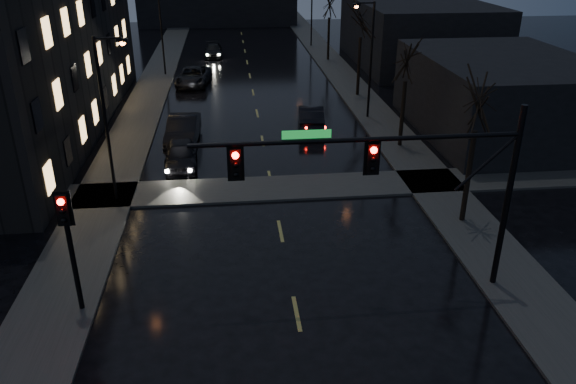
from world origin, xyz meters
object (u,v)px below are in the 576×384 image
object	(u,v)px
oncoming_car_c	(193,76)
lead_car	(311,116)
oncoming_car_a	(181,154)
oncoming_car_b	(183,130)
oncoming_car_d	(213,50)

from	to	relation	value
oncoming_car_c	lead_car	distance (m)	15.25
oncoming_car_a	oncoming_car_b	xyz separation A→B (m)	(-0.13, 3.96, 0.11)
oncoming_car_a	oncoming_car_c	distance (m)	18.91
oncoming_car_a	oncoming_car_b	world-z (taller)	oncoming_car_b
oncoming_car_a	lead_car	xyz separation A→B (m)	(8.28, 6.20, 0.04)
oncoming_car_c	oncoming_car_d	bearing A→B (deg)	89.73
oncoming_car_a	lead_car	size ratio (longest dim) A/B	0.92
oncoming_car_a	oncoming_car_d	distance (m)	31.06
oncoming_car_c	lead_car	size ratio (longest dim) A/B	1.18
oncoming_car_a	oncoming_car_c	bearing A→B (deg)	87.69
oncoming_car_b	lead_car	world-z (taller)	oncoming_car_b
oncoming_car_a	oncoming_car_b	size ratio (longest dim) A/B	0.84
oncoming_car_b	oncoming_car_d	distance (m)	27.12
oncoming_car_a	oncoming_car_c	xyz separation A→B (m)	(-0.15, 18.91, 0.03)
oncoming_car_d	lead_car	world-z (taller)	lead_car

